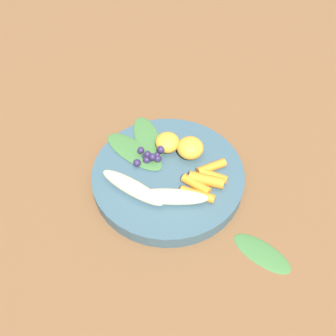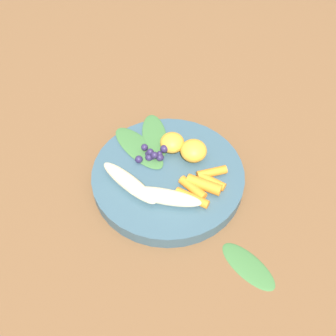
{
  "view_description": "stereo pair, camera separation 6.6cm",
  "coord_description": "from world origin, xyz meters",
  "views": [
    {
      "loc": [
        -0.24,
        0.34,
        0.55
      ],
      "look_at": [
        0.0,
        0.0,
        0.04
      ],
      "focal_mm": 39.67,
      "sensor_mm": 36.0,
      "label": 1
    },
    {
      "loc": [
        -0.29,
        0.29,
        0.55
      ],
      "look_at": [
        0.0,
        0.0,
        0.04
      ],
      "focal_mm": 39.67,
      "sensor_mm": 36.0,
      "label": 2
    }
  ],
  "objects": [
    {
      "name": "blueberry_pile",
      "position": [
        0.04,
        -0.0,
        0.04
      ],
      "size": [
        0.05,
        0.06,
        0.03
      ],
      "color": "#2D234C",
      "rests_on": "bowl"
    },
    {
      "name": "carrot_small",
      "position": [
        -0.06,
        -0.05,
        0.03
      ],
      "size": [
        0.04,
        0.05,
        0.02
      ],
      "primitive_type": "cylinder",
      "rotation": [
        0.0,
        1.57,
        4.2
      ],
      "color": "orange",
      "rests_on": "bowl"
    },
    {
      "name": "kale_leaf_stray",
      "position": [
        -0.21,
        0.03,
        0.0
      ],
      "size": [
        0.1,
        0.05,
        0.01
      ],
      "primitive_type": "ellipsoid",
      "rotation": [
        0.0,
        0.0,
        3.09
      ],
      "color": "#3D7038",
      "rests_on": "ground_plane"
    },
    {
      "name": "banana_peeled_left",
      "position": [
        -0.04,
        0.05,
        0.04
      ],
      "size": [
        0.12,
        0.09,
        0.03
      ],
      "primitive_type": "ellipsoid",
      "rotation": [
        0.0,
        0.0,
        3.71
      ],
      "color": "beige",
      "rests_on": "bowl"
    },
    {
      "name": "orange_segment_near",
      "position": [
        0.03,
        -0.04,
        0.04
      ],
      "size": [
        0.05,
        0.05,
        0.03
      ],
      "primitive_type": "ellipsoid",
      "color": "#F4A833",
      "rests_on": "bowl"
    },
    {
      "name": "kale_leaf_left",
      "position": [
        0.08,
        -0.04,
        0.03
      ],
      "size": [
        0.13,
        0.11,
        0.0
      ],
      "primitive_type": "ellipsoid",
      "rotation": [
        0.0,
        0.0,
        5.64
      ],
      "color": "#3D7038",
      "rests_on": "bowl"
    },
    {
      "name": "orange_segment_far",
      "position": [
        -0.01,
        -0.06,
        0.05
      ],
      "size": [
        0.05,
        0.05,
        0.04
      ],
      "primitive_type": "ellipsoid",
      "color": "#F4A833",
      "rests_on": "bowl"
    },
    {
      "name": "carrot_front",
      "position": [
        -0.07,
        0.02,
        0.03
      ],
      "size": [
        0.06,
        0.03,
        0.01
      ],
      "primitive_type": "cylinder",
      "rotation": [
        0.0,
        1.57,
        3.42
      ],
      "color": "orange",
      "rests_on": "bowl"
    },
    {
      "name": "carrot_rear",
      "position": [
        -0.07,
        -0.03,
        0.03
      ],
      "size": [
        0.05,
        0.02,
        0.01
      ],
      "primitive_type": "cylinder",
      "rotation": [
        0.0,
        1.57,
        3.36
      ],
      "color": "orange",
      "rests_on": "bowl"
    },
    {
      "name": "kale_leaf_right",
      "position": [
        0.08,
        0.0,
        0.03
      ],
      "size": [
        0.14,
        0.06,
        0.0
      ],
      "primitive_type": "ellipsoid",
      "rotation": [
        0.0,
        0.0,
        6.21
      ],
      "color": "#3D7038",
      "rests_on": "bowl"
    },
    {
      "name": "carrot_mid_right",
      "position": [
        -0.07,
        -0.02,
        0.04
      ],
      "size": [
        0.06,
        0.04,
        0.02
      ],
      "primitive_type": "cylinder",
      "rotation": [
        0.0,
        1.57,
        3.5
      ],
      "color": "orange",
      "rests_on": "bowl"
    },
    {
      "name": "carrot_mid_left",
      "position": [
        -0.06,
        0.0,
        0.04
      ],
      "size": [
        0.05,
        0.02,
        0.02
      ],
      "primitive_type": "cylinder",
      "rotation": [
        0.0,
        1.57,
        3.13
      ],
      "color": "orange",
      "rests_on": "bowl"
    },
    {
      "name": "banana_peeled_right",
      "position": [
        0.02,
        0.07,
        0.04
      ],
      "size": [
        0.13,
        0.03,
        0.03
      ],
      "primitive_type": "ellipsoid",
      "rotation": [
        0.0,
        0.0,
        3.19
      ],
      "color": "beige",
      "rests_on": "bowl"
    },
    {
      "name": "bowl",
      "position": [
        0.0,
        0.0,
        0.01
      ],
      "size": [
        0.28,
        0.28,
        0.03
      ],
      "primitive_type": "cylinder",
      "color": "#385666",
      "rests_on": "ground_plane"
    },
    {
      "name": "ground_plane",
      "position": [
        0.0,
        0.0,
        0.0
      ],
      "size": [
        2.4,
        2.4,
        0.0
      ],
      "primitive_type": "plane",
      "color": "brown"
    }
  ]
}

